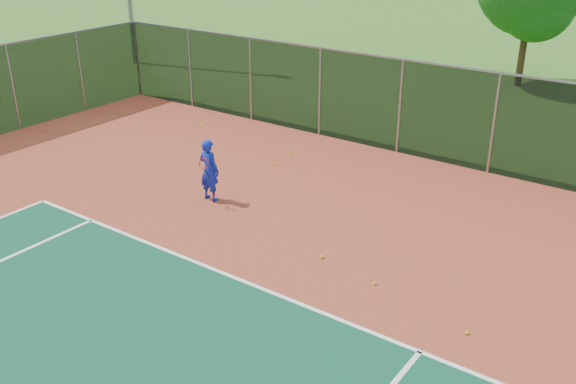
# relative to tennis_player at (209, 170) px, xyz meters

# --- Properties ---
(court_apron) EXTENTS (30.00, 20.00, 0.02)m
(court_apron) POSITION_rel_tennis_player_xyz_m (5.42, -3.73, -0.87)
(court_apron) COLOR #973D26
(court_apron) RESTS_ON ground
(fence_back) EXTENTS (30.00, 0.06, 3.03)m
(fence_back) POSITION_rel_tennis_player_xyz_m (5.42, 6.27, 0.69)
(fence_back) COLOR black
(fence_back) RESTS_ON court_apron
(tennis_player) EXTENTS (0.63, 0.62, 2.04)m
(tennis_player) POSITION_rel_tennis_player_xyz_m (0.00, 0.00, 0.00)
(tennis_player) COLOR #1123A8
(tennis_player) RESTS_ON court_apron
(practice_ball_1) EXTENTS (0.07, 0.07, 0.07)m
(practice_ball_1) POSITION_rel_tennis_player_xyz_m (-0.19, 4.03, -0.82)
(practice_ball_1) COLOR #CED218
(practice_ball_1) RESTS_ON court_apron
(practice_ball_2) EXTENTS (0.07, 0.07, 0.07)m
(practice_ball_2) POSITION_rel_tennis_player_xyz_m (5.69, -1.23, -0.82)
(practice_ball_2) COLOR #CED218
(practice_ball_2) RESTS_ON court_apron
(practice_ball_3) EXTENTS (0.07, 0.07, 0.07)m
(practice_ball_3) POSITION_rel_tennis_player_xyz_m (-0.07, 3.06, -0.82)
(practice_ball_3) COLOR #CED218
(practice_ball_3) RESTS_ON court_apron
(practice_ball_4) EXTENTS (0.07, 0.07, 0.07)m
(practice_ball_4) POSITION_rel_tennis_player_xyz_m (4.19, -0.93, -0.82)
(practice_ball_4) COLOR #CED218
(practice_ball_4) RESTS_ON court_apron
(practice_ball_5) EXTENTS (0.07, 0.07, 0.07)m
(practice_ball_5) POSITION_rel_tennis_player_xyz_m (7.90, -1.74, -0.82)
(practice_ball_5) COLOR #CED218
(practice_ball_5) RESTS_ON court_apron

